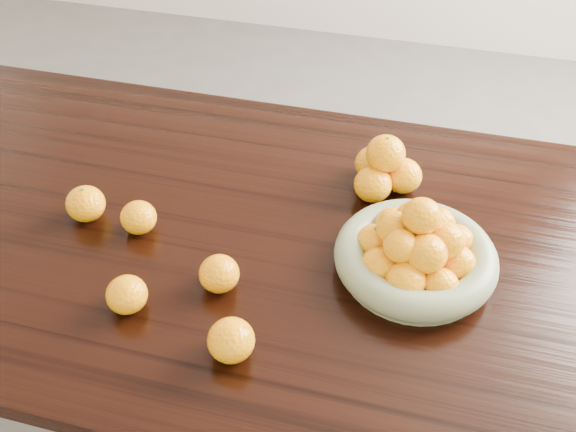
% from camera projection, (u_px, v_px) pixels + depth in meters
% --- Properties ---
extents(ground, '(5.00, 5.00, 0.00)m').
position_uv_depth(ground, '(281.00, 427.00, 1.83)').
color(ground, '#555350').
rests_on(ground, ground).
extents(dining_table, '(2.00, 1.00, 0.75)m').
position_uv_depth(dining_table, '(278.00, 266.00, 1.39)').
color(dining_table, black).
rests_on(dining_table, ground).
extents(fruit_bowl, '(0.32, 0.32, 0.17)m').
position_uv_depth(fruit_bowl, '(416.00, 252.00, 1.23)').
color(fruit_bowl, gray).
rests_on(fruit_bowl, dining_table).
extents(orange_pyramid, '(0.16, 0.16, 0.14)m').
position_uv_depth(orange_pyramid, '(384.00, 169.00, 1.42)').
color(orange_pyramid, '#FFA307').
rests_on(orange_pyramid, dining_table).
extents(loose_orange_0, '(0.08, 0.08, 0.08)m').
position_uv_depth(loose_orange_0, '(86.00, 204.00, 1.35)').
color(loose_orange_0, '#FFA307').
rests_on(loose_orange_0, dining_table).
extents(loose_orange_1, '(0.08, 0.08, 0.07)m').
position_uv_depth(loose_orange_1, '(127.00, 295.00, 1.17)').
color(loose_orange_1, '#FFA307').
rests_on(loose_orange_1, dining_table).
extents(loose_orange_2, '(0.08, 0.08, 0.08)m').
position_uv_depth(loose_orange_2, '(231.00, 340.00, 1.09)').
color(loose_orange_2, '#FFA307').
rests_on(loose_orange_2, dining_table).
extents(loose_orange_3, '(0.08, 0.08, 0.07)m').
position_uv_depth(loose_orange_3, '(139.00, 217.00, 1.33)').
color(loose_orange_3, '#FFA307').
rests_on(loose_orange_3, dining_table).
extents(loose_orange_4, '(0.08, 0.08, 0.07)m').
position_uv_depth(loose_orange_4, '(219.00, 274.00, 1.21)').
color(loose_orange_4, '#FFA307').
rests_on(loose_orange_4, dining_table).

